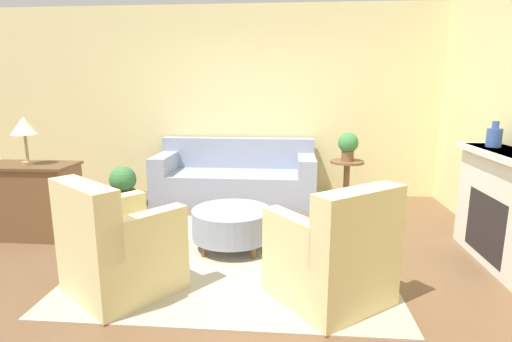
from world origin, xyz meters
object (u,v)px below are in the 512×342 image
armchair_left (117,249)px  vase_mantel_near (494,137)px  couch (236,179)px  potted_plant_on_side_table (348,145)px  dresser (33,199)px  armchair_right (334,257)px  table_lamp (24,127)px  side_table (346,178)px  ottoman_table (232,223)px  potted_plant_floor (123,186)px

armchair_left → vase_mantel_near: bearing=19.1°
couch → potted_plant_on_side_table: bearing=-10.7°
vase_mantel_near → couch: bearing=150.5°
couch → vase_mantel_near: (2.74, -1.55, 0.84)m
dresser → potted_plant_on_side_table: 3.82m
armchair_right → table_lamp: 3.45m
couch → dresser: (-2.03, -1.58, 0.10)m
potted_plant_on_side_table → vase_mantel_near: bearing=-46.3°
side_table → vase_mantel_near: bearing=-46.3°
armchair_left → couch: bearing=77.7°
armchair_right → side_table: 2.45m
vase_mantel_near → ottoman_table: bearing=-175.5°
armchair_left → table_lamp: (-1.44, 1.13, 0.85)m
ottoman_table → potted_plant_on_side_table: 2.08m
side_table → vase_mantel_near: (1.20, -1.26, 0.72)m
ottoman_table → dresser: 2.24m
couch → ottoman_table: couch is taller
couch → table_lamp: (-2.03, -1.58, 0.89)m
side_table → potted_plant_floor: 3.06m
vase_mantel_near → potted_plant_floor: size_ratio=0.45×
couch → side_table: size_ratio=3.37×
armchair_left → ottoman_table: size_ratio=1.30×
dresser → potted_plant_on_side_table: (3.57, 1.29, 0.46)m
armchair_right → table_lamp: size_ratio=2.06×
armchair_left → potted_plant_on_side_table: (2.13, 2.42, 0.52)m
vase_mantel_near → table_lamp: bearing=-179.7°
potted_plant_on_side_table → potted_plant_floor: bearing=-178.1°
side_table → ottoman_table: bearing=-132.6°
potted_plant_floor → ottoman_table: bearing=-38.5°
ottoman_table → armchair_right: bearing=-45.9°
couch → armchair_right: size_ratio=2.15×
side_table → armchair_right: bearing=-99.8°
armchair_right → ottoman_table: (-0.93, 0.96, -0.09)m
armchair_right → potted_plant_floor: bearing=138.7°
armchair_left → ottoman_table: bearing=50.6°
couch → armchair_right: armchair_right is taller
potted_plant_on_side_table → potted_plant_floor: 3.11m
armchair_left → armchair_right: (1.71, 0.00, 0.00)m
side_table → table_lamp: 3.87m
ottoman_table → dresser: size_ratio=0.83×
ottoman_table → potted_plant_on_side_table: size_ratio=2.14×
couch → potted_plant_floor: (-1.52, -0.39, -0.03)m
ottoman_table → table_lamp: 2.42m
dresser → armchair_left: bearing=-38.1°
armchair_left → potted_plant_on_side_table: size_ratio=2.79×
side_table → table_lamp: table_lamp is taller
armchair_right → potted_plant_on_side_table: 2.51m
potted_plant_on_side_table → armchair_right: bearing=-99.8°
ottoman_table → potted_plant_floor: size_ratio=1.43×
vase_mantel_near → dresser: bearing=-179.7°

